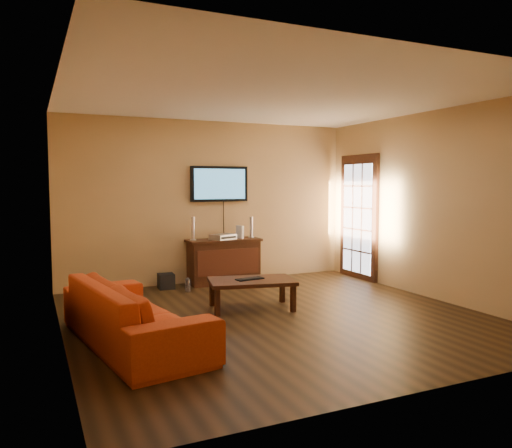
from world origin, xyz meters
TOP-DOWN VIEW (x-y plane):
  - ground_plane at (0.00, 0.00)m, footprint 5.00×5.00m
  - room_walls at (0.00, 0.62)m, footprint 5.00×5.00m
  - french_door at (2.46, 1.70)m, footprint 0.07×1.02m
  - media_console at (0.15, 2.26)m, footprint 1.23×0.47m
  - television at (0.15, 2.45)m, footprint 1.00×0.08m
  - coffee_table at (-0.13, 0.49)m, footprint 1.23×0.89m
  - sofa at (-1.83, -0.35)m, footprint 1.02×2.33m
  - speaker_left at (-0.37, 2.29)m, footprint 0.11×0.11m
  - speaker_right at (0.67, 2.30)m, footprint 0.10×0.10m
  - av_receiver at (0.12, 2.22)m, footprint 0.46×0.40m
  - game_console at (0.43, 2.24)m, footprint 0.09×0.16m
  - subwoofer at (-0.85, 2.20)m, footprint 0.25×0.25m
  - bottle at (-0.60, 1.84)m, footprint 0.08×0.08m
  - keyboard at (-0.16, 0.49)m, footprint 0.39×0.19m

SIDE VIEW (x-z plane):
  - ground_plane at x=0.00m, z-range 0.00..0.00m
  - bottle at x=-0.60m, z-range -0.01..0.22m
  - subwoofer at x=-0.85m, z-range 0.00..0.24m
  - coffee_table at x=-0.13m, z-range 0.15..0.54m
  - media_console at x=0.15m, z-range 0.00..0.74m
  - keyboard at x=-0.16m, z-range 0.39..0.42m
  - sofa at x=-1.83m, z-range 0.00..0.88m
  - av_receiver at x=0.12m, z-range 0.74..0.83m
  - game_console at x=0.43m, z-range 0.74..0.96m
  - speaker_right at x=0.67m, z-range 0.72..1.08m
  - speaker_left at x=-0.37m, z-range 0.72..1.11m
  - french_door at x=2.46m, z-range -0.06..2.16m
  - television at x=0.15m, z-range 1.36..1.95m
  - room_walls at x=0.00m, z-range -0.81..4.19m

